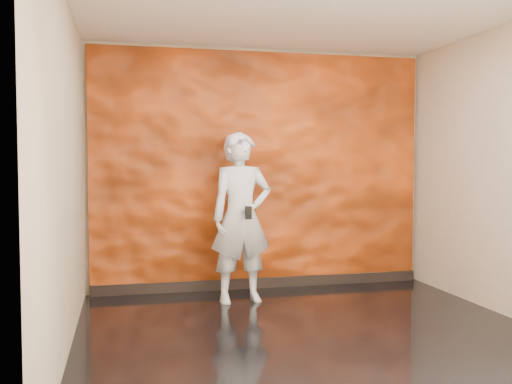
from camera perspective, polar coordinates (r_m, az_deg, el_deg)
The scene contains 5 objects.
room at distance 4.79m, azimuth 6.06°, elevation 2.04°, with size 4.02×4.02×2.81m.
feature_wall at distance 6.67m, azimuth 0.51°, elevation 2.16°, with size 3.90×0.06×2.75m, color #EF5411.
baseboard at distance 6.79m, azimuth 0.58°, elevation -9.07°, with size 3.90×0.04×0.12m, color black.
man at distance 6.01m, azimuth -1.47°, elevation -2.56°, with size 0.65×0.43×1.79m, color #A8ACBA.
phone at distance 5.77m, azimuth -0.77°, elevation -2.09°, with size 0.07×0.01×0.13m, color black.
Camera 1 is at (-1.58, -4.52, 1.48)m, focal length 40.00 mm.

